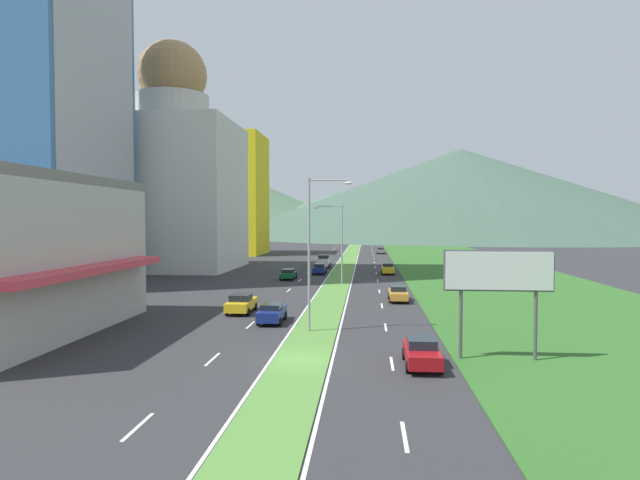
# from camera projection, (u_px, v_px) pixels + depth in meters

# --- Properties ---
(ground_plane) EXTENTS (600.00, 600.00, 0.00)m
(ground_plane) POSITION_uv_depth(u_px,v_px,m) (301.00, 360.00, 30.00)
(ground_plane) COLOR #2D2D30
(grass_median) EXTENTS (3.20, 240.00, 0.06)m
(grass_median) POSITION_uv_depth(u_px,v_px,m) (345.00, 266.00, 89.71)
(grass_median) COLOR #518438
(grass_median) RESTS_ON ground_plane
(grass_verge_right) EXTENTS (24.00, 240.00, 0.06)m
(grass_verge_right) POSITION_uv_depth(u_px,v_px,m) (469.00, 267.00, 87.89)
(grass_verge_right) COLOR #2D6023
(grass_verge_right) RESTS_ON ground_plane
(lane_dash_left_1) EXTENTS (0.16, 2.80, 0.01)m
(lane_dash_left_1) POSITION_uv_depth(u_px,v_px,m) (138.00, 427.00, 20.37)
(lane_dash_left_1) COLOR silver
(lane_dash_left_1) RESTS_ON ground_plane
(lane_dash_left_2) EXTENTS (0.16, 2.80, 0.01)m
(lane_dash_left_2) POSITION_uv_depth(u_px,v_px,m) (213.00, 359.00, 30.21)
(lane_dash_left_2) COLOR silver
(lane_dash_left_2) RESTS_ON ground_plane
(lane_dash_left_3) EXTENTS (0.16, 2.80, 0.01)m
(lane_dash_left_3) POSITION_uv_depth(u_px,v_px,m) (250.00, 325.00, 40.04)
(lane_dash_left_3) COLOR silver
(lane_dash_left_3) RESTS_ON ground_plane
(lane_dash_left_4) EXTENTS (0.16, 2.80, 0.01)m
(lane_dash_left_4) POSITION_uv_depth(u_px,v_px,m) (273.00, 304.00, 49.87)
(lane_dash_left_4) COLOR silver
(lane_dash_left_4) RESTS_ON ground_plane
(lane_dash_left_5) EXTENTS (0.16, 2.80, 0.01)m
(lane_dash_left_5) POSITION_uv_depth(u_px,v_px,m) (289.00, 290.00, 59.70)
(lane_dash_left_5) COLOR silver
(lane_dash_left_5) RESTS_ON ground_plane
(lane_dash_left_6) EXTENTS (0.16, 2.80, 0.01)m
(lane_dash_left_6) POSITION_uv_depth(u_px,v_px,m) (300.00, 280.00, 69.53)
(lane_dash_left_6) COLOR silver
(lane_dash_left_6) RESTS_ON ground_plane
(lane_dash_left_7) EXTENTS (0.16, 2.80, 0.01)m
(lane_dash_left_7) POSITION_uv_depth(u_px,v_px,m) (308.00, 273.00, 79.36)
(lane_dash_left_7) COLOR silver
(lane_dash_left_7) RESTS_ON ground_plane
(lane_dash_left_8) EXTENTS (0.16, 2.80, 0.01)m
(lane_dash_left_8) POSITION_uv_depth(u_px,v_px,m) (315.00, 267.00, 89.19)
(lane_dash_left_8) COLOR silver
(lane_dash_left_8) RESTS_ON ground_plane
(lane_dash_left_9) EXTENTS (0.16, 2.80, 0.01)m
(lane_dash_left_9) POSITION_uv_depth(u_px,v_px,m) (320.00, 262.00, 99.02)
(lane_dash_left_9) COLOR silver
(lane_dash_left_9) RESTS_ON ground_plane
(lane_dash_left_10) EXTENTS (0.16, 2.80, 0.01)m
(lane_dash_left_10) POSITION_uv_depth(u_px,v_px,m) (324.00, 258.00, 108.85)
(lane_dash_left_10) COLOR silver
(lane_dash_left_10) RESTS_ON ground_plane
(lane_dash_left_11) EXTENTS (0.16, 2.80, 0.01)m
(lane_dash_left_11) POSITION_uv_depth(u_px,v_px,m) (328.00, 255.00, 118.68)
(lane_dash_left_11) COLOR silver
(lane_dash_left_11) RESTS_ON ground_plane
(lane_dash_left_12) EXTENTS (0.16, 2.80, 0.01)m
(lane_dash_left_12) POSITION_uv_depth(u_px,v_px,m) (331.00, 252.00, 128.51)
(lane_dash_left_12) COLOR silver
(lane_dash_left_12) RESTS_ON ground_plane
(lane_dash_left_13) EXTENTS (0.16, 2.80, 0.01)m
(lane_dash_left_13) POSITION_uv_depth(u_px,v_px,m) (333.00, 250.00, 138.35)
(lane_dash_left_13) COLOR silver
(lane_dash_left_13) RESTS_ON ground_plane
(lane_dash_left_14) EXTENTS (0.16, 2.80, 0.01)m
(lane_dash_left_14) POSITION_uv_depth(u_px,v_px,m) (335.00, 248.00, 148.18)
(lane_dash_left_14) COLOR silver
(lane_dash_left_14) RESTS_ON ground_plane
(lane_dash_left_15) EXTENTS (0.16, 2.80, 0.01)m
(lane_dash_left_15) POSITION_uv_depth(u_px,v_px,m) (337.00, 246.00, 158.01)
(lane_dash_left_15) COLOR silver
(lane_dash_left_15) RESTS_ON ground_plane
(lane_dash_right_1) EXTENTS (0.16, 2.80, 0.01)m
(lane_dash_right_1) POSITION_uv_depth(u_px,v_px,m) (405.00, 436.00, 19.47)
(lane_dash_right_1) COLOR silver
(lane_dash_right_1) RESTS_ON ground_plane
(lane_dash_right_2) EXTENTS (0.16, 2.80, 0.01)m
(lane_dash_right_2) POSITION_uv_depth(u_px,v_px,m) (392.00, 364.00, 29.30)
(lane_dash_right_2) COLOR silver
(lane_dash_right_2) RESTS_ON ground_plane
(lane_dash_right_3) EXTENTS (0.16, 2.80, 0.01)m
(lane_dash_right_3) POSITION_uv_depth(u_px,v_px,m) (386.00, 327.00, 39.13)
(lane_dash_right_3) COLOR silver
(lane_dash_right_3) RESTS_ON ground_plane
(lane_dash_right_4) EXTENTS (0.16, 2.80, 0.01)m
(lane_dash_right_4) POSITION_uv_depth(u_px,v_px,m) (382.00, 306.00, 48.96)
(lane_dash_right_4) COLOR silver
(lane_dash_right_4) RESTS_ON ground_plane
(lane_dash_right_5) EXTENTS (0.16, 2.80, 0.01)m
(lane_dash_right_5) POSITION_uv_depth(u_px,v_px,m) (379.00, 291.00, 58.79)
(lane_dash_right_5) COLOR silver
(lane_dash_right_5) RESTS_ON ground_plane
(lane_dash_right_6) EXTENTS (0.16, 2.80, 0.01)m
(lane_dash_right_6) POSITION_uv_depth(u_px,v_px,m) (378.00, 281.00, 68.62)
(lane_dash_right_6) COLOR silver
(lane_dash_right_6) RESTS_ON ground_plane
(lane_dash_right_7) EXTENTS (0.16, 2.80, 0.01)m
(lane_dash_right_7) POSITION_uv_depth(u_px,v_px,m) (376.00, 273.00, 78.46)
(lane_dash_right_7) COLOR silver
(lane_dash_right_7) RESTS_ON ground_plane
(lane_dash_right_8) EXTENTS (0.16, 2.80, 0.01)m
(lane_dash_right_8) POSITION_uv_depth(u_px,v_px,m) (375.00, 267.00, 88.29)
(lane_dash_right_8) COLOR silver
(lane_dash_right_8) RESTS_ON ground_plane
(lane_dash_right_9) EXTENTS (0.16, 2.80, 0.01)m
(lane_dash_right_9) POSITION_uv_depth(u_px,v_px,m) (374.00, 262.00, 98.12)
(lane_dash_right_9) COLOR silver
(lane_dash_right_9) RESTS_ON ground_plane
(lane_dash_right_10) EXTENTS (0.16, 2.80, 0.01)m
(lane_dash_right_10) POSITION_uv_depth(u_px,v_px,m) (374.00, 259.00, 107.95)
(lane_dash_right_10) COLOR silver
(lane_dash_right_10) RESTS_ON ground_plane
(lane_dash_right_11) EXTENTS (0.16, 2.80, 0.01)m
(lane_dash_right_11) POSITION_uv_depth(u_px,v_px,m) (373.00, 255.00, 117.78)
(lane_dash_right_11) COLOR silver
(lane_dash_right_11) RESTS_ON ground_plane
(lane_dash_right_12) EXTENTS (0.16, 2.80, 0.01)m
(lane_dash_right_12) POSITION_uv_depth(u_px,v_px,m) (373.00, 253.00, 127.61)
(lane_dash_right_12) COLOR silver
(lane_dash_right_12) RESTS_ON ground_plane
(lane_dash_right_13) EXTENTS (0.16, 2.80, 0.01)m
(lane_dash_right_13) POSITION_uv_depth(u_px,v_px,m) (372.00, 250.00, 137.44)
(lane_dash_right_13) COLOR silver
(lane_dash_right_13) RESTS_ON ground_plane
(lane_dash_right_14) EXTENTS (0.16, 2.80, 0.01)m
(lane_dash_right_14) POSITION_uv_depth(u_px,v_px,m) (372.00, 248.00, 147.27)
(lane_dash_right_14) COLOR silver
(lane_dash_right_14) RESTS_ON ground_plane
(lane_dash_right_15) EXTENTS (0.16, 2.80, 0.01)m
(lane_dash_right_15) POSITION_uv_depth(u_px,v_px,m) (372.00, 246.00, 157.10)
(lane_dash_right_15) COLOR silver
(lane_dash_right_15) RESTS_ON ground_plane
(edge_line_median_left) EXTENTS (0.16, 240.00, 0.01)m
(edge_line_median_left) POSITION_uv_depth(u_px,v_px,m) (335.00, 266.00, 89.87)
(edge_line_median_left) COLOR silver
(edge_line_median_left) RESTS_ON ground_plane
(edge_line_median_right) EXTENTS (0.16, 240.00, 0.01)m
(edge_line_median_right) POSITION_uv_depth(u_px,v_px,m) (355.00, 267.00, 89.56)
(edge_line_median_right) COLOR silver
(edge_line_median_right) RESTS_ON ground_plane
(domed_building) EXTENTS (19.95, 19.95, 36.71)m
(domed_building) POSITION_uv_depth(u_px,v_px,m) (174.00, 178.00, 85.50)
(domed_building) COLOR silver
(domed_building) RESTS_ON ground_plane
(midrise_colored) EXTENTS (15.81, 15.81, 27.36)m
(midrise_colored) POSITION_uv_depth(u_px,v_px,m) (229.00, 195.00, 121.31)
(midrise_colored) COLOR yellow
(midrise_colored) RESTS_ON ground_plane
(hill_far_left) EXTENTS (179.97, 179.97, 38.85)m
(hill_far_left) POSITION_uv_depth(u_px,v_px,m) (222.00, 200.00, 310.22)
(hill_far_left) COLOR #47664C
(hill_far_left) RESTS_ON ground_plane
(hill_far_center) EXTENTS (132.88, 132.88, 22.85)m
(hill_far_center) POSITION_uv_depth(u_px,v_px,m) (337.00, 213.00, 290.22)
(hill_far_center) COLOR #47664C
(hill_far_center) RESTS_ON ground_plane
(hill_far_right) EXTENTS (237.29, 237.29, 43.87)m
(hill_far_right) POSITION_uv_depth(u_px,v_px,m) (460.00, 192.00, 267.98)
(hill_far_right) COLOR #3D5647
(hill_far_right) RESTS_ON ground_plane
(street_lamp_near) EXTENTS (3.16, 0.37, 10.92)m
(street_lamp_near) POSITION_uv_depth(u_px,v_px,m) (313.00, 245.00, 37.37)
(street_lamp_near) COLOR #99999E
(street_lamp_near) RESTS_ON ground_plane
(street_lamp_mid) EXTENTS (3.50, 0.43, 9.80)m
(street_lamp_mid) POSITION_uv_depth(u_px,v_px,m) (339.00, 239.00, 64.65)
(street_lamp_mid) COLOR #99999E
(street_lamp_mid) RESTS_ON ground_plane
(billboard_roadside) EXTENTS (6.12, 0.28, 6.29)m
(billboard_roadside) POSITION_uv_depth(u_px,v_px,m) (499.00, 276.00, 29.79)
(billboard_roadside) COLOR #4C4C51
(billboard_roadside) RESTS_ON ground_plane
(car_0) EXTENTS (1.87, 4.49, 1.54)m
(car_0) POSITION_uv_depth(u_px,v_px,m) (320.00, 269.00, 77.42)
(car_0) COLOR navy
(car_0) RESTS_ON ground_plane
(car_1) EXTENTS (1.87, 4.64, 1.47)m
(car_1) POSITION_uv_depth(u_px,v_px,m) (398.00, 293.00, 51.84)
(car_1) COLOR #C6842D
(car_1) RESTS_ON ground_plane
(car_2) EXTENTS (1.97, 4.38, 1.39)m
(car_2) POSITION_uv_depth(u_px,v_px,m) (288.00, 274.00, 70.55)
(car_2) COLOR #0C5128
(car_2) RESTS_ON ground_plane
(car_3) EXTENTS (1.86, 4.28, 1.50)m
(car_3) POSITION_uv_depth(u_px,v_px,m) (272.00, 313.00, 40.96)
(car_3) COLOR navy
(car_3) RESTS_ON ground_plane
(car_4) EXTENTS (1.87, 4.44, 1.60)m
(car_4) POSITION_uv_depth(u_px,v_px,m) (388.00, 268.00, 77.41)
(car_4) COLOR yellow
(car_4) RESTS_ON ground_plane
(car_5) EXTENTS (1.92, 4.41, 1.53)m
(car_5) POSITION_uv_depth(u_px,v_px,m) (422.00, 352.00, 28.79)
(car_5) COLOR maroon
(car_5) RESTS_ON ground_plane
(car_6) EXTENTS (2.03, 4.58, 1.61)m
(car_6) POSITION_uv_depth(u_px,v_px,m) (241.00, 303.00, 45.30)
(car_6) COLOR yellow
(car_6) RESTS_ON ground_plane
(car_7) EXTENTS (1.86, 4.30, 1.44)m
(car_7) POSITION_uv_depth(u_px,v_px,m) (380.00, 250.00, 123.55)
(car_7) COLOR slate
(car_7) RESTS_ON ground_plane
(pickup_truck_0) EXTENTS (2.18, 5.40, 2.00)m
(pickup_truck_0) POSITION_uv_depth(u_px,v_px,m) (323.00, 262.00, 88.05)
(pickup_truck_0) COLOR silver
(pickup_truck_0) RESTS_ON ground_plane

